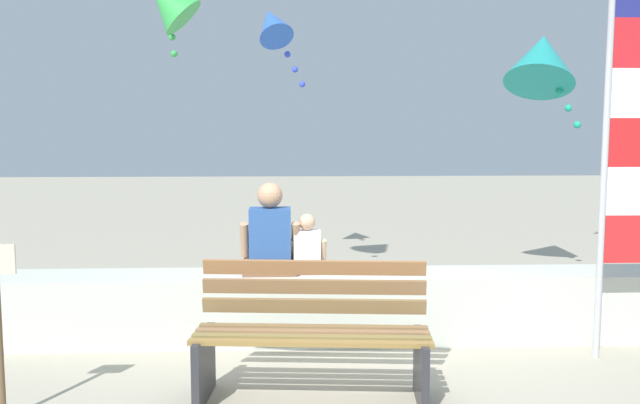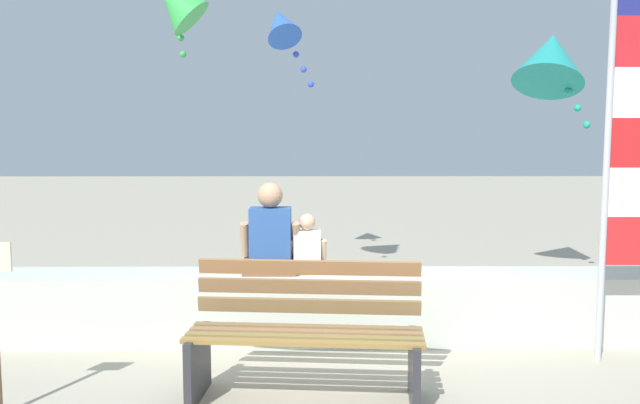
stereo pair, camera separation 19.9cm
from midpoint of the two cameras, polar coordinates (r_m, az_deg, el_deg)
ground_plane at (r=5.11m, az=4.24°, el=-14.27°), size 40.00×40.00×0.00m
seawall_ledge at (r=5.79m, az=3.62°, el=-8.77°), size 6.34×0.53×0.58m
park_bench at (r=4.58m, az=0.07°, el=-11.26°), size 1.58×0.73×0.88m
person_adult at (r=5.70m, az=-3.19°, el=-3.00°), size 0.50×0.36×0.76m
person_child at (r=5.71m, az=-0.08°, el=-4.02°), size 0.32×0.24×0.50m
flag_banner at (r=5.61m, az=25.33°, el=6.94°), size 0.41×0.05×3.35m
kite_green at (r=8.16m, az=-11.27°, el=16.04°), size 0.74×0.62×0.94m
kite_teal at (r=7.97m, az=19.51°, el=11.30°), size 1.12×1.20×1.20m
kite_blue at (r=8.58m, az=-2.60°, el=14.66°), size 0.73×0.74×1.07m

